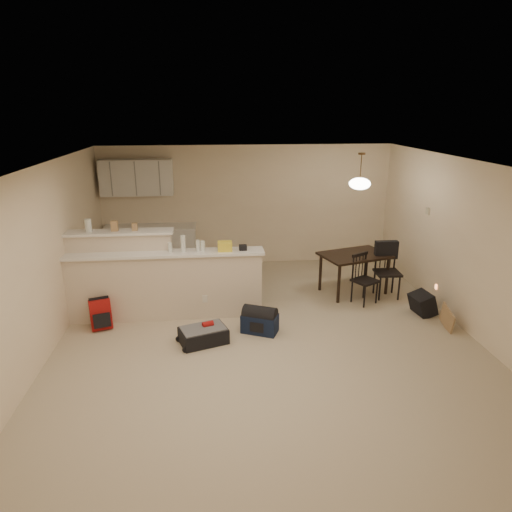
{
  "coord_description": "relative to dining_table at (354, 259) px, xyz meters",
  "views": [
    {
      "loc": [
        -0.76,
        -5.88,
        3.2
      ],
      "look_at": [
        -0.1,
        0.7,
        1.05
      ],
      "focal_mm": 32.0,
      "sensor_mm": 36.0,
      "label": 1
    }
  ],
  "objects": [
    {
      "name": "room",
      "position": [
        -1.76,
        -1.63,
        0.61
      ],
      "size": [
        7.0,
        7.02,
        2.5
      ],
      "color": "#C0AF93",
      "rests_on": "ground"
    },
    {
      "name": "breakfast_bar",
      "position": [
        -3.52,
        -0.65,
        -0.03
      ],
      "size": [
        3.08,
        0.58,
        1.39
      ],
      "color": "beige",
      "rests_on": "ground"
    },
    {
      "name": "upper_cabinets",
      "position": [
        -3.96,
        1.69,
        1.26
      ],
      "size": [
        1.4,
        0.34,
        0.7
      ],
      "primitive_type": "cube",
      "color": "white",
      "rests_on": "room"
    },
    {
      "name": "kitchen_counter",
      "position": [
        -3.76,
        1.56,
        -0.19
      ],
      "size": [
        1.8,
        0.6,
        0.9
      ],
      "primitive_type": "cube",
      "color": "white",
      "rests_on": "ground"
    },
    {
      "name": "thermostat",
      "position": [
        1.22,
        -0.08,
        0.86
      ],
      "size": [
        0.02,
        0.12,
        0.12
      ],
      "primitive_type": "cube",
      "color": "beige",
      "rests_on": "room"
    },
    {
      "name": "jar",
      "position": [
        -4.4,
        -0.51,
        0.85
      ],
      "size": [
        0.1,
        0.1,
        0.2
      ],
      "primitive_type": "cylinder",
      "color": "silver",
      "rests_on": "breakfast_bar"
    },
    {
      "name": "cereal_box",
      "position": [
        -4.01,
        -0.51,
        0.83
      ],
      "size": [
        0.1,
        0.07,
        0.16
      ],
      "primitive_type": "cube",
      "color": "tan",
      "rests_on": "breakfast_bar"
    },
    {
      "name": "small_box",
      "position": [
        -3.71,
        -0.51,
        0.81
      ],
      "size": [
        0.08,
        0.06,
        0.12
      ],
      "primitive_type": "cube",
      "color": "tan",
      "rests_on": "breakfast_bar"
    },
    {
      "name": "bottle_a",
      "position": [
        -2.97,
        -0.73,
        0.58
      ],
      "size": [
        0.07,
        0.07,
        0.26
      ],
      "primitive_type": "cylinder",
      "color": "silver",
      "rests_on": "breakfast_bar"
    },
    {
      "name": "bottle_b",
      "position": [
        -2.74,
        -0.73,
        0.54
      ],
      "size": [
        0.06,
        0.06,
        0.18
      ],
      "primitive_type": "cylinder",
      "color": "silver",
      "rests_on": "breakfast_bar"
    },
    {
      "name": "bag_lump",
      "position": [
        -2.33,
        -0.73,
        0.52
      ],
      "size": [
        0.22,
        0.18,
        0.14
      ],
      "primitive_type": "cube",
      "color": "tan",
      "rests_on": "breakfast_bar"
    },
    {
      "name": "pouch",
      "position": [
        -2.05,
        -0.73,
        0.49
      ],
      "size": [
        0.12,
        0.1,
        0.08
      ],
      "primitive_type": "cube",
      "color": "tan",
      "rests_on": "breakfast_bar"
    },
    {
      "name": "extra_item_x",
      "position": [
        -3.17,
        -0.73,
        0.53
      ],
      "size": [
        0.06,
        0.06,
        0.15
      ],
      "primitive_type": "cylinder",
      "color": "silver",
      "rests_on": "breakfast_bar"
    },
    {
      "name": "extra_item_y",
      "position": [
        -2.67,
        -0.73,
        0.53
      ],
      "size": [
        0.07,
        0.07,
        0.16
      ],
      "primitive_type": "cylinder",
      "color": "silver",
      "rests_on": "breakfast_bar"
    },
    {
      "name": "dining_table",
      "position": [
        0.0,
        0.0,
        0.0
      ],
      "size": [
        1.34,
        1.08,
        0.73
      ],
      "rotation": [
        0.0,
        0.0,
        0.29
      ],
      "color": "black",
      "rests_on": "ground"
    },
    {
      "name": "pendant_lamp",
      "position": [
        -0.0,
        -0.0,
        1.35
      ],
      "size": [
        0.36,
        0.36,
        0.62
      ],
      "color": "brown",
      "rests_on": "room"
    },
    {
      "name": "dining_chair_near",
      "position": [
        0.05,
        -0.49,
        -0.21
      ],
      "size": [
        0.5,
        0.5,
        0.86
      ],
      "primitive_type": null,
      "rotation": [
        0.0,
        0.0,
        0.52
      ],
      "color": "black",
      "rests_on": "ground"
    },
    {
      "name": "dining_chair_far",
      "position": [
        0.53,
        -0.27,
        -0.16
      ],
      "size": [
        0.44,
        0.42,
        0.96
      ],
      "primitive_type": null,
      "rotation": [
        0.0,
        0.0,
        -0.05
      ],
      "color": "black",
      "rests_on": "ground"
    },
    {
      "name": "suitcase",
      "position": [
        -2.69,
        -1.63,
        -0.53
      ],
      "size": [
        0.75,
        0.61,
        0.22
      ],
      "primitive_type": "cube",
      "rotation": [
        0.0,
        0.0,
        0.33
      ],
      "color": "black",
      "rests_on": "ground"
    },
    {
      "name": "red_backpack",
      "position": [
        -4.24,
        -1.02,
        -0.41
      ],
      "size": [
        0.35,
        0.28,
        0.46
      ],
      "primitive_type": "cube",
      "rotation": [
        0.0,
        0.0,
        0.32
      ],
      "color": "#A61312",
      "rests_on": "ground"
    },
    {
      "name": "navy_duffel",
      "position": [
        -1.85,
        -1.39,
        -0.5
      ],
      "size": [
        0.59,
        0.47,
        0.28
      ],
      "primitive_type": "cube",
      "rotation": [
        0.0,
        0.0,
        -0.43
      ],
      "color": "#111B36",
      "rests_on": "ground"
    },
    {
      "name": "black_daypack",
      "position": [
        0.85,
        -1.02,
        -0.47
      ],
      "size": [
        0.32,
        0.42,
        0.34
      ],
      "primitive_type": "cube",
      "rotation": [
        0.0,
        0.0,
        1.69
      ],
      "color": "black",
      "rests_on": "ground"
    },
    {
      "name": "cardboard_sheet",
      "position": [
        0.99,
        -1.56,
        -0.47
      ],
      "size": [
        0.05,
        0.43,
        0.33
      ],
      "primitive_type": "cube",
      "rotation": [
        0.0,
        0.0,
        1.49
      ],
      "color": "tan",
      "rests_on": "ground"
    }
  ]
}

